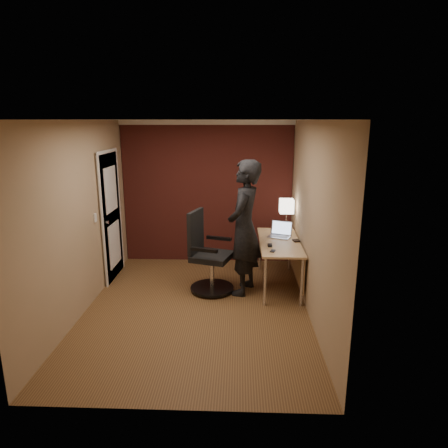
# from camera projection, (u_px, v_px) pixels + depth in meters

# --- Properties ---
(room) EXTENTS (4.00, 4.00, 4.00)m
(room) POSITION_uv_depth(u_px,v_px,m) (189.00, 190.00, 6.63)
(room) COLOR brown
(room) RESTS_ON ground
(desk) EXTENTS (0.60, 1.50, 0.73)m
(desk) POSITION_uv_depth(u_px,v_px,m) (284.00, 249.00, 6.05)
(desk) COLOR #D8B97C
(desk) RESTS_ON ground
(desk_lamp) EXTENTS (0.22, 0.22, 0.54)m
(desk_lamp) POSITION_uv_depth(u_px,v_px,m) (287.00, 207.00, 6.43)
(desk_lamp) COLOR silver
(desk_lamp) RESTS_ON desk
(laptop) EXTENTS (0.40, 0.36, 0.23)m
(laptop) POSITION_uv_depth(u_px,v_px,m) (280.00, 232.00, 6.24)
(laptop) COLOR silver
(laptop) RESTS_ON desk
(mouse) EXTENTS (0.06, 0.10, 0.03)m
(mouse) POSITION_uv_depth(u_px,v_px,m) (270.00, 245.00, 5.76)
(mouse) COLOR black
(mouse) RESTS_ON desk
(phone) EXTENTS (0.09, 0.13, 0.01)m
(phone) POSITION_uv_depth(u_px,v_px,m) (273.00, 251.00, 5.54)
(phone) COLOR black
(phone) RESTS_ON desk
(wallet) EXTENTS (0.11, 0.13, 0.02)m
(wallet) POSITION_uv_depth(u_px,v_px,m) (296.00, 241.00, 5.99)
(wallet) COLOR black
(wallet) RESTS_ON desk
(office_chair) EXTENTS (0.68, 0.75, 1.19)m
(office_chair) POSITION_uv_depth(u_px,v_px,m) (207.00, 257.00, 5.92)
(office_chair) COLOR black
(office_chair) RESTS_ON ground
(person) EXTENTS (0.66, 0.83, 1.97)m
(person) POSITION_uv_depth(u_px,v_px,m) (244.00, 228.00, 5.76)
(person) COLOR black
(person) RESTS_ON ground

